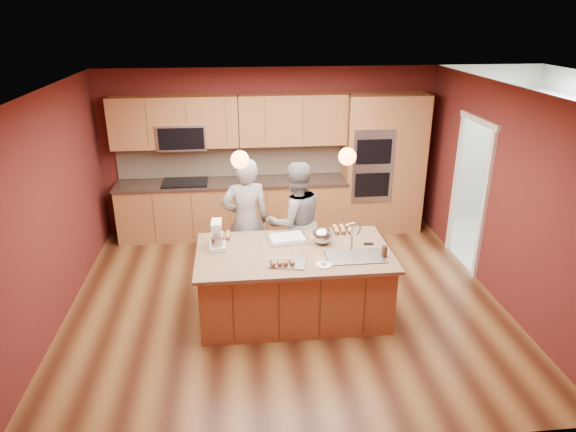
{
  "coord_description": "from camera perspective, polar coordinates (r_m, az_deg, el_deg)",
  "views": [
    {
      "loc": [
        -0.58,
        -5.8,
        3.53
      ],
      "look_at": [
        0.02,
        -0.1,
        1.22
      ],
      "focal_mm": 32.0,
      "sensor_mm": 36.0,
      "label": 1
    }
  ],
  "objects": [
    {
      "name": "floor",
      "position": [
        6.82,
        -0.3,
        -9.23
      ],
      "size": [
        5.5,
        5.5,
        0.0
      ],
      "primitive_type": "plane",
      "color": "#422112",
      "rests_on": "ground"
    },
    {
      "name": "ceiling",
      "position": [
        5.89,
        -0.35,
        13.86
      ],
      "size": [
        5.5,
        5.5,
        0.0
      ],
      "primitive_type": "plane",
      "rotation": [
        3.14,
        0.0,
        0.0
      ],
      "color": "silver",
      "rests_on": "ground"
    },
    {
      "name": "wall_back",
      "position": [
        8.61,
        -2.0,
        7.26
      ],
      "size": [
        5.5,
        0.0,
        5.5
      ],
      "primitive_type": "plane",
      "rotation": [
        1.57,
        0.0,
        0.0
      ],
      "color": "#561C19",
      "rests_on": "ground"
    },
    {
      "name": "wall_front",
      "position": [
        4.0,
        3.32,
        -11.1
      ],
      "size": [
        5.5,
        0.0,
        5.5
      ],
      "primitive_type": "plane",
      "rotation": [
        -1.57,
        0.0,
        0.0
      ],
      "color": "#561C19",
      "rests_on": "ground"
    },
    {
      "name": "wall_left",
      "position": [
        6.57,
        -24.94,
        0.44
      ],
      "size": [
        0.0,
        5.0,
        5.0
      ],
      "primitive_type": "plane",
      "rotation": [
        1.57,
        0.0,
        1.57
      ],
      "color": "#561C19",
      "rests_on": "ground"
    },
    {
      "name": "wall_right",
      "position": [
        7.04,
        22.57,
        2.17
      ],
      "size": [
        0.0,
        5.0,
        5.0
      ],
      "primitive_type": "plane",
      "rotation": [
        1.57,
        0.0,
        -1.57
      ],
      "color": "#561C19",
      "rests_on": "ground"
    },
    {
      "name": "cabinet_run",
      "position": [
        8.44,
        -6.46,
        4.27
      ],
      "size": [
        3.74,
        0.64,
        2.3
      ],
      "color": "#9B5739",
      "rests_on": "floor"
    },
    {
      "name": "oven_column",
      "position": [
        8.69,
        10.46,
        5.7
      ],
      "size": [
        1.3,
        0.62,
        2.3
      ],
      "color": "#9B5739",
      "rests_on": "floor"
    },
    {
      "name": "doorway_trim",
      "position": [
        7.79,
        19.47,
        2.1
      ],
      "size": [
        0.08,
        1.11,
        2.2
      ],
      "primitive_type": null,
      "color": "silver",
      "rests_on": "wall_right"
    },
    {
      "name": "laundry_room",
      "position": [
        8.71,
        28.94,
        8.8
      ],
      "size": [
        2.6,
        2.7,
        2.7
      ],
      "color": "beige",
      "rests_on": "ground"
    },
    {
      "name": "pendant_left",
      "position": [
        5.69,
        -5.37,
        6.31
      ],
      "size": [
        0.2,
        0.2,
        0.8
      ],
      "color": "black",
      "rests_on": "ceiling"
    },
    {
      "name": "pendant_right",
      "position": [
        5.83,
        6.61,
        6.63
      ],
      "size": [
        0.2,
        0.2,
        0.8
      ],
      "color": "black",
      "rests_on": "ceiling"
    },
    {
      "name": "island",
      "position": [
        6.32,
        0.77,
        -7.32
      ],
      "size": [
        2.32,
        1.3,
        1.23
      ],
      "color": "#9B5739",
      "rests_on": "floor"
    },
    {
      "name": "person_left",
      "position": [
        6.91,
        -4.71,
        -0.62
      ],
      "size": [
        0.7,
        0.51,
        1.77
      ],
      "primitive_type": "imported",
      "rotation": [
        0.0,
        0.0,
        3.29
      ],
      "color": "black",
      "rests_on": "floor"
    },
    {
      "name": "person_right",
      "position": [
        6.97,
        0.84,
        -0.69
      ],
      "size": [
        0.95,
        0.82,
        1.7
      ],
      "primitive_type": "imported",
      "rotation": [
        0.0,
        0.0,
        3.39
      ],
      "color": "gray",
      "rests_on": "floor"
    },
    {
      "name": "stand_mixer",
      "position": [
        6.2,
        -7.89,
        -2.31
      ],
      "size": [
        0.19,
        0.26,
        0.35
      ],
      "rotation": [
        0.0,
        0.0,
        -0.02
      ],
      "color": "white",
      "rests_on": "island"
    },
    {
      "name": "sheet_cake",
      "position": [
        6.41,
        -0.09,
        -2.49
      ],
      "size": [
        0.53,
        0.42,
        0.05
      ],
      "rotation": [
        0.0,
        0.0,
        0.14
      ],
      "color": "white",
      "rests_on": "island"
    },
    {
      "name": "cooling_rack",
      "position": [
        5.84,
        -0.0,
        -5.22
      ],
      "size": [
        0.46,
        0.38,
        0.02
      ],
      "primitive_type": "cube",
      "rotation": [
        0.0,
        0.0,
        -0.28
      ],
      "color": "#A6A7AD",
      "rests_on": "island"
    },
    {
      "name": "mixing_bowl",
      "position": [
        6.31,
        3.83,
        -2.21
      ],
      "size": [
        0.25,
        0.25,
        0.21
      ],
      "primitive_type": "ellipsoid",
      "color": "#AEB2B6",
      "rests_on": "island"
    },
    {
      "name": "plate",
      "position": [
        5.81,
        3.99,
        -5.45
      ],
      "size": [
        0.19,
        0.19,
        0.01
      ],
      "primitive_type": "cylinder",
      "color": "white",
      "rests_on": "island"
    },
    {
      "name": "tumbler",
      "position": [
        6.08,
        10.66,
        -3.88
      ],
      "size": [
        0.07,
        0.07,
        0.13
      ],
      "primitive_type": "cylinder",
      "color": "#3E2315",
      "rests_on": "island"
    },
    {
      "name": "phone",
      "position": [
        6.38,
        8.94,
        -3.07
      ],
      "size": [
        0.12,
        0.07,
        0.01
      ],
      "primitive_type": "cube",
      "rotation": [
        0.0,
        0.0,
        -0.03
      ],
      "color": "black",
      "rests_on": "island"
    },
    {
      "name": "cupcakes_left",
      "position": [
        6.52,
        -7.03,
        -2.14
      ],
      "size": [
        0.14,
        0.21,
        0.06
      ],
      "primitive_type": null,
      "color": "tan",
      "rests_on": "island"
    },
    {
      "name": "cupcakes_rack",
      "position": [
        5.77,
        -0.61,
        -5.14
      ],
      "size": [
        0.29,
        0.15,
        0.07
      ],
      "primitive_type": null,
      "color": "tan",
      "rests_on": "island"
    },
    {
      "name": "cupcakes_right",
      "position": [
        6.68,
        6.06,
        -1.47
      ],
      "size": [
        0.24,
        0.24,
        0.07
      ],
      "primitive_type": null,
      "color": "tan",
      "rests_on": "island"
    },
    {
      "name": "washer",
      "position": [
        8.78,
        27.62,
        -0.68
      ],
      "size": [
        0.76,
        0.78,
        1.05
      ],
      "primitive_type": "cube",
      "rotation": [
        0.0,
        0.0,
        -0.17
      ],
      "color": "white",
      "rests_on": "floor"
    },
    {
      "name": "dryer",
      "position": [
        9.26,
        25.48,
        0.58
      ],
      "size": [
        0.74,
        0.75,
        0.99
      ],
      "primitive_type": "cube",
      "rotation": [
        0.0,
        0.0,
        0.23
      ],
      "color": "white",
      "rests_on": "floor"
    }
  ]
}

